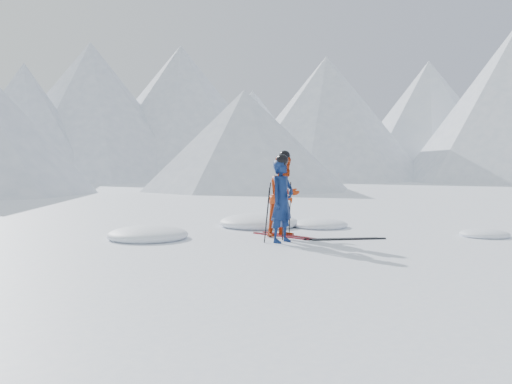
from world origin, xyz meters
TOP-DOWN VIEW (x-y plane):
  - ground at (0.00, 0.00)m, footprint 160.00×160.00m
  - mountain_range at (5.71, 35.31)m, footprint 106.15×62.94m
  - skier_blue at (-1.45, 0.31)m, footprint 0.73×0.57m
  - skier_red at (-0.77, 1.02)m, footprint 1.00×0.82m
  - pole_blue_left at (-1.75, 0.46)m, footprint 0.12×0.08m
  - pole_blue_right at (-1.20, 0.56)m, footprint 0.12×0.07m
  - pole_red_left at (-1.07, 1.27)m, footprint 0.13×0.10m
  - pole_red_right at (-0.47, 1.17)m, footprint 0.13×0.09m
  - ski_worn_left at (-0.89, 1.02)m, footprint 0.34×1.69m
  - ski_worn_right at (-0.65, 1.02)m, footprint 0.22×1.70m
  - ski_loose_a at (-0.11, -0.16)m, footprint 1.51×0.95m
  - ski_loose_b at (-0.01, -0.31)m, footprint 1.53×0.90m
  - snow_lumps at (-0.66, 2.35)m, footprint 7.88×6.46m

SIDE VIEW (x-z plane):
  - ground at x=0.00m, z-range 0.00..0.00m
  - snow_lumps at x=-0.66m, z-range -0.24..0.24m
  - ski_worn_left at x=-0.89m, z-range 0.00..0.03m
  - ski_worn_right at x=-0.65m, z-range 0.00..0.03m
  - ski_loose_a at x=-0.11m, z-range 0.00..0.03m
  - ski_loose_b at x=-0.01m, z-range 0.00..0.03m
  - pole_blue_left at x=-1.75m, z-range 0.00..1.20m
  - pole_blue_right at x=-1.20m, z-range 0.00..1.20m
  - pole_red_left at x=-1.07m, z-range 0.00..1.26m
  - pole_red_right at x=-0.47m, z-range 0.00..1.26m
  - skier_blue at x=-1.45m, z-range 0.00..1.79m
  - skier_red at x=-0.77m, z-range 0.00..1.90m
  - mountain_range at x=5.71m, z-range -1.04..14.49m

